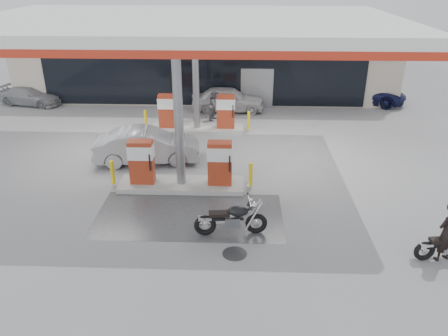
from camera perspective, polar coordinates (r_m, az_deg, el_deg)
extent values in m
plane|color=gray|center=(14.29, -6.55, -6.16)|extent=(90.00, 90.00, 0.00)
cube|color=#4C4C4F|center=(14.23, -4.55, -6.21)|extent=(6.00, 3.00, 0.00)
cylinder|color=#38383A|center=(12.47, 1.41, -11.12)|extent=(0.70, 0.70, 0.01)
cube|color=#C2B4A2|center=(28.66, -2.08, 14.21)|extent=(22.00, 8.00, 4.00)
cube|color=black|center=(24.86, -2.73, 11.11)|extent=(18.00, 0.10, 2.60)
cube|color=#B62916|center=(24.37, -2.85, 15.87)|extent=(22.00, 0.25, 1.00)
cube|color=navy|center=(24.73, 14.15, 15.31)|extent=(3.50, 0.12, 0.80)
cube|color=gray|center=(24.82, 4.31, 10.33)|extent=(1.80, 0.14, 2.20)
cube|color=silver|center=(17.32, -4.98, 18.10)|extent=(16.00, 10.00, 0.60)
cube|color=#B62916|center=(12.50, -7.69, 14.49)|extent=(16.00, 0.12, 0.24)
cube|color=#B62916|center=(22.24, -3.38, 19.19)|extent=(16.00, 0.12, 0.24)
cylinder|color=gray|center=(15.00, -5.94, 6.35)|extent=(0.32, 0.32, 5.00)
cylinder|color=gray|center=(20.74, -3.71, 11.66)|extent=(0.32, 0.32, 5.00)
cube|color=#9E9E99|center=(15.98, -5.55, -2.18)|extent=(4.50, 1.30, 0.18)
cube|color=maroon|center=(15.84, -10.71, 0.81)|extent=(0.85, 0.48, 1.60)
cube|color=maroon|center=(15.47, -0.54, 0.66)|extent=(0.85, 0.48, 1.60)
cube|color=silver|center=(15.68, -10.82, 2.14)|extent=(0.88, 0.52, 0.50)
cube|color=silver|center=(15.31, -0.54, 2.02)|extent=(0.88, 0.52, 0.50)
cylinder|color=#DCBA0C|center=(16.30, -14.36, -0.56)|extent=(0.14, 0.14, 0.90)
cylinder|color=#DCBA0C|center=(15.64, 3.50, -0.88)|extent=(0.14, 0.14, 0.90)
cube|color=#9E9E99|center=(21.45, -3.53, 5.15)|extent=(4.50, 1.30, 0.18)
cube|color=maroon|center=(21.35, -7.36, 7.42)|extent=(0.85, 0.48, 1.60)
cube|color=maroon|center=(21.07, 0.23, 7.39)|extent=(0.85, 0.48, 1.60)
cube|color=silver|center=(21.23, -7.42, 8.45)|extent=(0.88, 0.52, 0.50)
cube|color=silver|center=(20.96, 0.24, 8.43)|extent=(0.88, 0.52, 0.50)
cylinder|color=#DCBA0C|center=(21.69, -10.18, 6.29)|extent=(0.14, 0.14, 0.90)
cylinder|color=#DCBA0C|center=(21.20, 3.22, 6.21)|extent=(0.14, 0.14, 0.90)
torus|color=black|center=(13.25, 24.70, -9.82)|extent=(0.60, 0.21, 0.59)
cube|color=black|center=(13.43, 26.99, -8.90)|extent=(0.89, 0.20, 0.08)
cube|color=black|center=(13.25, 26.38, -8.43)|extent=(0.56, 0.30, 0.10)
cylinder|color=silver|center=(13.46, 25.27, -9.45)|extent=(0.89, 0.18, 0.08)
imported|color=black|center=(13.22, 27.10, -7.59)|extent=(0.72, 0.61, 1.68)
torus|color=black|center=(13.19, 4.24, -7.23)|extent=(0.68, 0.22, 0.67)
torus|color=black|center=(13.08, -2.49, -7.48)|extent=(0.68, 0.22, 0.67)
cube|color=gray|center=(13.07, 1.09, -7.03)|extent=(0.47, 0.31, 0.33)
cube|color=black|center=(13.00, 0.35, -6.64)|extent=(1.01, 0.22, 0.09)
ellipsoid|color=black|center=(12.90, 1.84, -5.66)|extent=(0.66, 0.42, 0.31)
cube|color=black|center=(12.90, -0.63, -6.01)|extent=(0.64, 0.33, 0.11)
cylinder|color=silver|center=(12.77, 3.35, -4.32)|extent=(0.13, 0.84, 0.04)
sphere|color=silver|center=(12.85, 3.93, -4.82)|extent=(0.20, 0.20, 0.20)
cylinder|color=silver|center=(13.23, -1.39, -7.17)|extent=(1.00, 0.19, 0.09)
imported|color=silver|center=(24.22, 0.55, 9.00)|extent=(4.00, 1.63, 1.36)
imported|color=slate|center=(22.76, -1.24, 8.21)|extent=(0.82, 0.92, 1.57)
imported|color=#98999F|center=(17.98, -10.00, 2.87)|extent=(4.39, 2.00, 1.40)
imported|color=gray|center=(27.79, -23.95, 8.63)|extent=(3.85, 2.21, 1.05)
imported|color=#141844|center=(27.08, 17.78, 9.49)|extent=(5.16, 3.58, 1.31)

